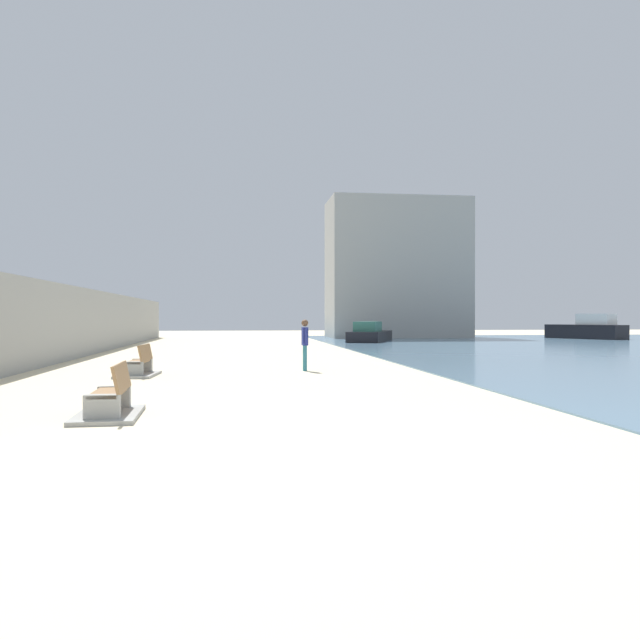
{
  "coord_description": "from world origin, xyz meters",
  "views": [
    {
      "loc": [
        -0.18,
        -9.18,
        1.82
      ],
      "look_at": [
        3.17,
        16.6,
        1.71
      ],
      "focal_mm": 36.18,
      "sensor_mm": 36.0,
      "label": 1
    }
  ],
  "objects_px": {
    "bench_far": "(139,368)",
    "boat_distant": "(370,334)",
    "bench_near": "(110,404)",
    "person_walking": "(305,341)",
    "boat_nearest": "(587,329)"
  },
  "relations": [
    {
      "from": "bench_near",
      "to": "person_walking",
      "type": "xyz_separation_m",
      "value": [
        4.59,
        9.54,
        0.79
      ]
    },
    {
      "from": "bench_far",
      "to": "person_walking",
      "type": "xyz_separation_m",
      "value": [
        5.3,
        1.22,
        0.79
      ]
    },
    {
      "from": "bench_far",
      "to": "person_walking",
      "type": "relative_size",
      "value": 1.24
    },
    {
      "from": "bench_near",
      "to": "boat_distant",
      "type": "relative_size",
      "value": 0.3
    },
    {
      "from": "bench_near",
      "to": "boat_nearest",
      "type": "distance_m",
      "value": 48.7
    },
    {
      "from": "bench_far",
      "to": "boat_nearest",
      "type": "bearing_deg",
      "value": 42.75
    },
    {
      "from": "person_walking",
      "to": "boat_nearest",
      "type": "bearing_deg",
      "value": 46.77
    },
    {
      "from": "bench_near",
      "to": "boat_distant",
      "type": "distance_m",
      "value": 36.25
    },
    {
      "from": "person_walking",
      "to": "boat_nearest",
      "type": "xyz_separation_m",
      "value": [
        26.37,
        28.05,
        -0.2
      ]
    },
    {
      "from": "bench_far",
      "to": "person_walking",
      "type": "height_order",
      "value": "person_walking"
    },
    {
      "from": "bench_far",
      "to": "boat_distant",
      "type": "distance_m",
      "value": 28.83
    },
    {
      "from": "person_walking",
      "to": "boat_distant",
      "type": "bearing_deg",
      "value": 73.32
    },
    {
      "from": "boat_distant",
      "to": "boat_nearest",
      "type": "xyz_separation_m",
      "value": [
        18.98,
        3.39,
        0.24
      ]
    },
    {
      "from": "boat_distant",
      "to": "boat_nearest",
      "type": "height_order",
      "value": "boat_nearest"
    },
    {
      "from": "bench_far",
      "to": "boat_distant",
      "type": "xyz_separation_m",
      "value": [
        12.69,
        25.89,
        0.34
      ]
    }
  ]
}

